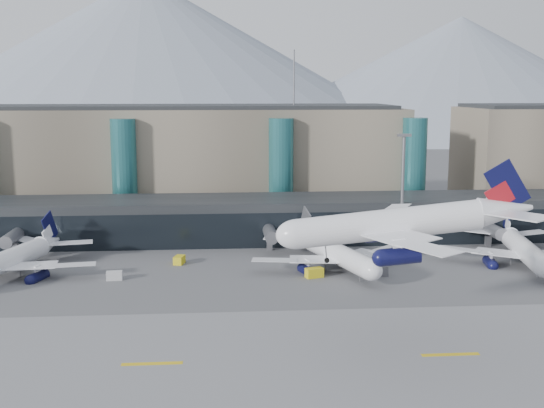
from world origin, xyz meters
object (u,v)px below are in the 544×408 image
at_px(veh_h, 314,273).
at_px(jet_parked_right, 521,241).
at_px(veh_f, 15,261).
at_px(veh_a, 114,276).
at_px(jet_parked_mid, 331,245).
at_px(veh_c, 378,271).
at_px(hero_jet, 414,215).
at_px(veh_b, 179,260).
at_px(lightmast_mid, 403,184).
at_px(jet_parked_left, 16,251).
at_px(veh_g, 397,260).

bearing_deg(veh_h, jet_parked_right, -7.10).
xyz_separation_m(veh_f, veh_h, (59.46, -13.18, -0.01)).
bearing_deg(jet_parked_right, veh_h, 110.38).
height_order(veh_a, veh_h, veh_h).
height_order(jet_parked_mid, veh_h, jet_parked_mid).
bearing_deg(veh_c, veh_h, 179.26).
height_order(veh_a, veh_c, veh_c).
xyz_separation_m(hero_jet, veh_h, (-8.03, 37.09, -18.10)).
bearing_deg(veh_f, veh_b, -89.02).
bearing_deg(lightmast_mid, jet_parked_mid, -140.13).
bearing_deg(jet_parked_left, hero_jet, -106.48).
height_order(jet_parked_left, jet_parked_mid, jet_parked_mid).
relative_size(hero_jet, veh_h, 10.82).
bearing_deg(veh_g, lightmast_mid, 112.82).
distance_m(jet_parked_left, veh_g, 76.01).
relative_size(veh_b, veh_g, 1.18).
xyz_separation_m(hero_jet, veh_c, (4.39, 37.22, -18.05)).
bearing_deg(veh_a, jet_parked_left, 157.13).
height_order(lightmast_mid, veh_a, lightmast_mid).
bearing_deg(jet_parked_mid, veh_a, 81.83).
bearing_deg(hero_jet, veh_b, 130.14).
height_order(hero_jet, jet_parked_mid, hero_jet).
bearing_deg(hero_jet, veh_a, 145.38).
bearing_deg(veh_a, lightmast_mid, 15.31).
bearing_deg(veh_c, lightmast_mid, 64.30).
relative_size(jet_parked_right, veh_g, 14.77).
bearing_deg(veh_h, jet_parked_left, 154.91).
xyz_separation_m(jet_parked_left, jet_parked_right, (101.55, 0.61, 0.08)).
bearing_deg(jet_parked_left, veh_g, -70.92).
height_order(veh_b, veh_f, veh_f).
xyz_separation_m(jet_parked_mid, jet_parked_right, (39.72, 0.06, 0.04)).
distance_m(jet_parked_left, jet_parked_right, 101.56).
distance_m(jet_parked_right, veh_h, 45.02).
height_order(jet_parked_left, veh_b, jet_parked_left).
bearing_deg(veh_b, jet_parked_left, 113.73).
bearing_deg(jet_parked_right, hero_jet, 151.31).
xyz_separation_m(jet_parked_right, veh_a, (-81.89, -6.96, -3.59)).
relative_size(veh_c, veh_g, 1.42).
xyz_separation_m(jet_parked_left, veh_g, (75.91, 1.66, -3.61)).
relative_size(veh_b, veh_f, 0.88).
bearing_deg(veh_h, veh_f, 149.91).
height_order(jet_parked_mid, jet_parked_right, jet_parked_right).
bearing_deg(veh_h, veh_c, -17.00).
bearing_deg(hero_jet, veh_f, 148.62).
xyz_separation_m(lightmast_mid, jet_parked_right, (21.02, -15.55, -10.01)).
bearing_deg(veh_g, hero_jet, -62.22).
distance_m(veh_f, veh_h, 60.91).
relative_size(hero_jet, veh_f, 10.83).
bearing_deg(veh_a, veh_g, 3.12).
bearing_deg(veh_f, jet_parked_left, -157.22).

